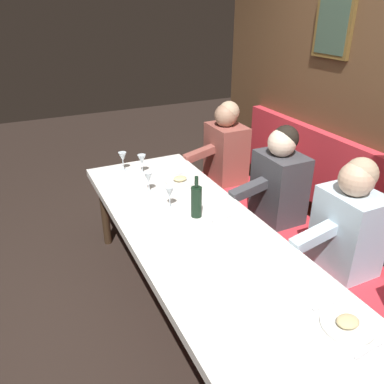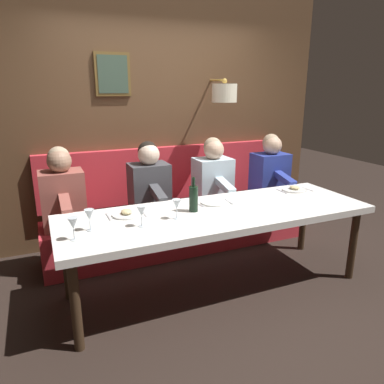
% 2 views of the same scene
% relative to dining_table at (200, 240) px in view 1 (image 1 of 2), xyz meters
% --- Properties ---
extents(ground_plane, '(12.00, 12.00, 0.00)m').
position_rel_dining_table_xyz_m(ground_plane, '(0.00, 0.00, -0.68)').
color(ground_plane, black).
extents(dining_table, '(0.90, 2.70, 0.74)m').
position_rel_dining_table_xyz_m(dining_table, '(0.00, 0.00, 0.00)').
color(dining_table, silver).
rests_on(dining_table, ground_plane).
extents(banquette_bench, '(0.52, 2.90, 0.45)m').
position_rel_dining_table_xyz_m(banquette_bench, '(0.89, 0.00, -0.45)').
color(banquette_bench, red).
rests_on(banquette_bench, ground_plane).
extents(back_wall_panel, '(0.59, 4.10, 2.90)m').
position_rel_dining_table_xyz_m(back_wall_panel, '(1.46, -0.00, 0.69)').
color(back_wall_panel, brown).
rests_on(back_wall_panel, ground_plane).
extents(diner_near, '(0.60, 0.40, 0.79)m').
position_rel_dining_table_xyz_m(diner_near, '(0.88, -0.39, 0.14)').
color(diner_near, silver).
rests_on(diner_near, banquette_bench).
extents(diner_middle, '(0.60, 0.40, 0.79)m').
position_rel_dining_table_xyz_m(diner_middle, '(0.88, 0.35, 0.14)').
color(diner_middle, '#3D3D42').
rests_on(diner_middle, banquette_bench).
extents(diner_far, '(0.60, 0.40, 0.79)m').
position_rel_dining_table_xyz_m(diner_far, '(0.88, 1.20, 0.14)').
color(diner_far, '#934C42').
rests_on(diner_far, banquette_bench).
extents(place_setting_0, '(0.24, 0.32, 0.01)m').
position_rel_dining_table_xyz_m(place_setting_0, '(0.20, -0.06, 0.07)').
color(place_setting_0, white).
rests_on(place_setting_0, dining_table).
extents(place_setting_1, '(0.24, 0.31, 0.05)m').
position_rel_dining_table_xyz_m(place_setting_1, '(0.19, 0.75, 0.08)').
color(place_setting_1, silver).
rests_on(place_setting_1, dining_table).
extents(place_setting_2, '(0.24, 0.31, 0.05)m').
position_rel_dining_table_xyz_m(place_setting_2, '(0.25, -1.01, 0.08)').
color(place_setting_2, silver).
rests_on(place_setting_2, dining_table).
extents(wine_glass_0, '(0.07, 0.07, 0.16)m').
position_rel_dining_table_xyz_m(wine_glass_0, '(-0.15, 1.20, 0.18)').
color(wine_glass_0, silver).
rests_on(wine_glass_0, dining_table).
extents(wine_glass_1, '(0.07, 0.07, 0.16)m').
position_rel_dining_table_xyz_m(wine_glass_1, '(-0.02, 1.07, 0.18)').
color(wine_glass_1, silver).
rests_on(wine_glass_1, dining_table).
extents(wine_glass_2, '(0.07, 0.07, 0.16)m').
position_rel_dining_table_xyz_m(wine_glass_2, '(-0.04, 0.40, 0.18)').
color(wine_glass_2, silver).
rests_on(wine_glass_2, dining_table).
extents(wine_glass_3, '(0.07, 0.07, 0.16)m').
position_rel_dining_table_xyz_m(wine_glass_3, '(-0.09, 0.70, 0.18)').
color(wine_glass_3, silver).
rests_on(wine_glass_3, dining_table).
extents(wine_bottle, '(0.08, 0.08, 0.30)m').
position_rel_dining_table_xyz_m(wine_bottle, '(0.07, 0.20, 0.18)').
color(wine_bottle, black).
rests_on(wine_bottle, dining_table).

